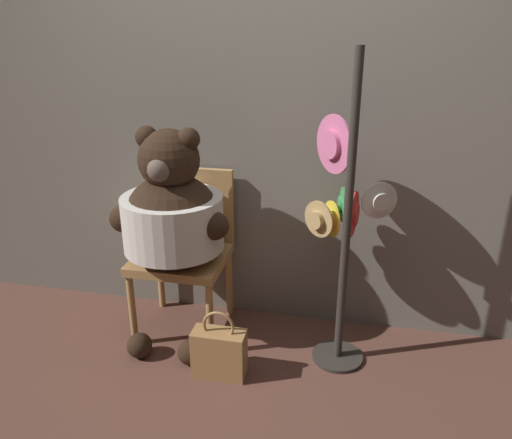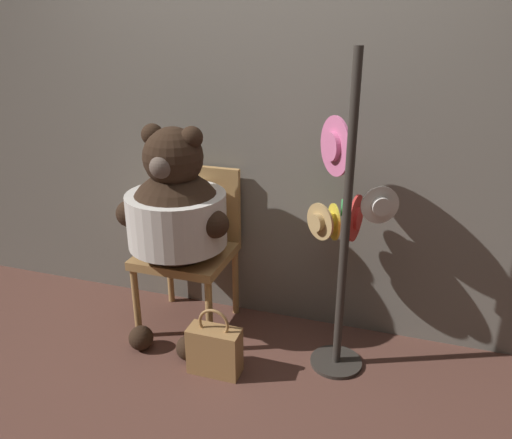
# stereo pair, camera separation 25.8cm
# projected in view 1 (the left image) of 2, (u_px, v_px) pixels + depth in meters

# --- Properties ---
(ground_plane) EXTENTS (14.00, 14.00, 0.00)m
(ground_plane) POSITION_uv_depth(u_px,v_px,m) (233.00, 379.00, 2.61)
(ground_plane) COLOR brown
(wall_back) EXTENTS (8.00, 0.10, 2.39)m
(wall_back) POSITION_uv_depth(u_px,v_px,m) (260.00, 125.00, 2.82)
(wall_back) COLOR slate
(wall_back) RESTS_ON ground_plane
(chair) EXTENTS (0.52, 0.48, 0.95)m
(chair) POSITION_uv_depth(u_px,v_px,m) (185.00, 243.00, 2.92)
(chair) COLOR #B2844C
(chair) RESTS_ON ground_plane
(teddy_bear) EXTENTS (0.66, 0.59, 1.24)m
(teddy_bear) POSITION_uv_depth(u_px,v_px,m) (172.00, 217.00, 2.69)
(teddy_bear) COLOR black
(teddy_bear) RESTS_ON ground_plane
(hat_display_rack) EXTENTS (0.47, 0.43, 1.65)m
(hat_display_rack) POSITION_uv_depth(u_px,v_px,m) (342.00, 222.00, 2.56)
(hat_display_rack) COLOR #332D28
(hat_display_rack) RESTS_ON ground_plane
(handbag_on_ground) EXTENTS (0.28, 0.13, 0.38)m
(handbag_on_ground) POSITION_uv_depth(u_px,v_px,m) (219.00, 352.00, 2.59)
(handbag_on_ground) COLOR #A87A47
(handbag_on_ground) RESTS_ON ground_plane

